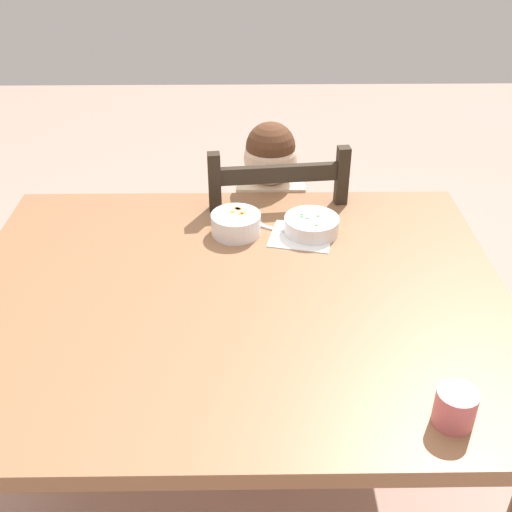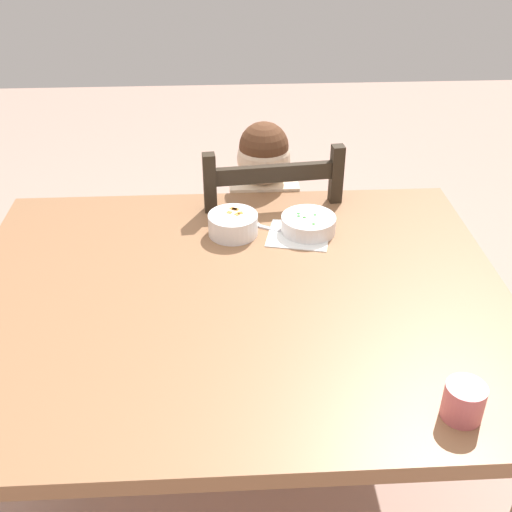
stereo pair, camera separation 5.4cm
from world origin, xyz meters
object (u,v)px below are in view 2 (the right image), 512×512
Objects in this scene: child_figure at (264,219)px; bowl_of_peas at (308,224)px; spoon at (259,225)px; drinking_cup at (464,401)px; dining_table at (237,323)px; bowl_of_carrots at (234,224)px; dining_chair at (265,263)px.

child_figure is 0.34m from bowl_of_peas.
child_figure is 0.29m from spoon.
drinking_cup is (0.34, -0.74, 0.03)m from spoon.
dining_table is 0.31m from bowl_of_carrots.
drinking_cup is at bearing -45.38° from dining_table.
dining_chair is 0.18m from child_figure.
dining_chair is 6.01× the size of bowl_of_peas.
bowl_of_carrots is (0.00, 0.28, 0.12)m from dining_table.
bowl_of_carrots is 1.78× the size of drinking_cup.
drinking_cup is (0.20, -0.70, 0.01)m from bowl_of_peas.
dining_table is 17.15× the size of drinking_cup.
bowl_of_carrots is at bearing 89.71° from dining_table.
child_figure is at bearing 70.36° from bowl_of_carrots.
child_figure is (0.11, 0.58, -0.03)m from dining_table.
child_figure is (-0.01, -0.00, 0.18)m from dining_chair.
drinking_cup is at bearing -72.85° from child_figure.
dining_table is 9.63× the size of bowl_of_carrots.
spoon is at bearing -97.96° from dining_chair.
bowl_of_peas is (0.10, -0.29, 0.14)m from child_figure.
spoon is at bearing 165.50° from bowl_of_peas.
dining_chair is 7.13× the size of spoon.
bowl_of_carrots is at bearing -110.26° from dining_chair.
child_figure is at bearing -137.39° from dining_chair.
drinking_cup reaches higher than spoon.
bowl_of_carrots is at bearing 179.95° from bowl_of_peas.
dining_table is at bearing -100.86° from dining_chair.
spoon is (0.07, 0.32, 0.10)m from dining_table.
dining_chair reaches higher than spoon.
spoon is 1.66× the size of drinking_cup.
drinking_cup reaches higher than bowl_of_peas.
bowl_of_peas is 1.97× the size of drinking_cup.
spoon is (-0.14, 0.04, -0.02)m from bowl_of_peas.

